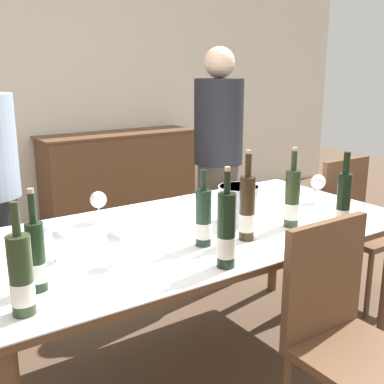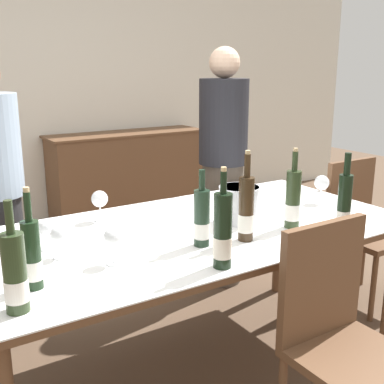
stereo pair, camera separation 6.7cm
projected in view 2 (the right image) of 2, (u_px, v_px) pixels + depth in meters
name	position (u px, v px, depth m)	size (l,w,h in m)	color
ground_plane	(192.00, 367.00, 2.49)	(12.00, 12.00, 0.00)	brown
back_wall	(30.00, 78.00, 4.38)	(8.00, 0.10, 2.80)	silver
sideboard_cabinet	(128.00, 176.00, 4.80)	(1.56, 0.46, 0.88)	brown
dining_table	(192.00, 240.00, 2.31)	(2.12, 1.06, 0.76)	brown
ice_bucket	(239.00, 203.00, 2.37)	(0.20, 0.20, 0.18)	silver
wine_bottle_0	(246.00, 210.00, 2.11)	(0.07, 0.07, 0.40)	#332314
wine_bottle_1	(223.00, 233.00, 1.82)	(0.07, 0.07, 0.39)	black
wine_bottle_2	(344.00, 206.00, 2.16)	(0.06, 0.06, 0.38)	black
wine_bottle_3	(293.00, 201.00, 2.28)	(0.07, 0.07, 0.38)	#28381E
wine_bottle_5	(32.00, 256.00, 1.65)	(0.06, 0.06, 0.36)	black
wine_bottle_6	(15.00, 275.00, 1.49)	(0.08, 0.08, 0.36)	#28381E
wine_bottle_7	(202.00, 219.00, 2.05)	(0.07, 0.07, 0.33)	#1E3323
wine_glass_0	(100.00, 200.00, 2.38)	(0.08, 0.08, 0.15)	white
wine_glass_1	(59.00, 236.00, 1.92)	(0.07, 0.07, 0.13)	white
wine_glass_2	(322.00, 183.00, 2.70)	(0.08, 0.08, 0.16)	white
wine_glass_3	(113.00, 239.00, 1.86)	(0.07, 0.07, 0.15)	white
wine_glass_4	(46.00, 229.00, 2.01)	(0.07, 0.07, 0.13)	white
chair_right_end	(361.00, 222.00, 3.12)	(0.42, 0.42, 0.92)	brown
chair_near_front	(339.00, 330.00, 1.83)	(0.42, 0.42, 0.94)	brown
person_guest_left	(223.00, 170.00, 3.29)	(0.33, 0.33, 1.63)	#51473D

